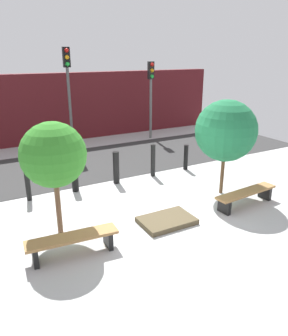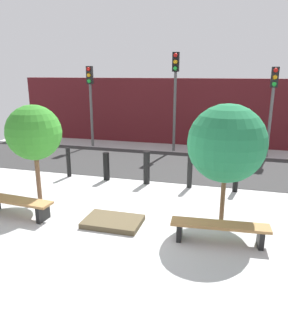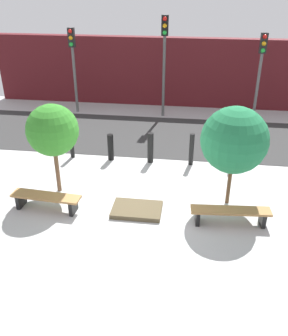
% 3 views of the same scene
% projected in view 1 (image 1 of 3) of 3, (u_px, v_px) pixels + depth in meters
% --- Properties ---
extents(ground_plane, '(18.00, 18.00, 0.00)m').
position_uv_depth(ground_plane, '(159.00, 216.00, 8.33)').
color(ground_plane, '#B1B1B1').
extents(road_strip, '(18.00, 4.07, 0.01)m').
position_uv_depth(road_strip, '(92.00, 163.00, 12.37)').
color(road_strip, '#303030').
rests_on(road_strip, ground).
extents(building_facade, '(16.20, 0.50, 3.10)m').
position_uv_depth(building_facade, '(60.00, 108.00, 15.14)').
color(building_facade, '#511419').
rests_on(building_facade, ground).
extents(bench_left, '(1.89, 0.56, 0.44)m').
position_uv_depth(bench_left, '(73.00, 241.00, 6.65)').
color(bench_left, black).
rests_on(bench_left, ground).
extents(bench_right, '(2.01, 0.54, 0.42)m').
position_uv_depth(bench_right, '(246.00, 195.00, 8.84)').
color(bench_right, black).
rests_on(bench_right, ground).
extents(planter_bed, '(1.31, 0.88, 0.13)m').
position_uv_depth(planter_bed, '(167.00, 221.00, 7.99)').
color(planter_bed, brown).
rests_on(planter_bed, ground).
extents(tree_behind_left_bench, '(1.42, 1.42, 2.60)m').
position_uv_depth(tree_behind_left_bench, '(53.00, 155.00, 6.95)').
color(tree_behind_left_bench, brown).
rests_on(tree_behind_left_bench, ground).
extents(tree_behind_right_bench, '(1.73, 1.73, 2.75)m').
position_uv_depth(tree_behind_right_bench, '(226.00, 131.00, 9.13)').
color(tree_behind_right_bench, brown).
rests_on(tree_behind_right_bench, ground).
extents(bollard_far_left, '(0.14, 0.14, 0.99)m').
position_uv_depth(bollard_far_left, '(28.00, 184.00, 9.09)').
color(bollard_far_left, black).
rests_on(bollard_far_left, ground).
extents(bollard_left, '(0.20, 0.20, 0.91)m').
position_uv_depth(bollard_left, '(75.00, 177.00, 9.72)').
color(bollard_left, black).
rests_on(bollard_left, ground).
extents(bollard_center, '(0.20, 0.20, 1.04)m').
position_uv_depth(bollard_center, '(116.00, 168.00, 10.31)').
color(bollard_center, black).
rests_on(bollard_center, ground).
extents(bollard_right, '(0.15, 0.15, 1.09)m').
position_uv_depth(bollard_right, '(153.00, 160.00, 10.91)').
color(bollard_right, black).
rests_on(bollard_right, ground).
extents(bollard_far_right, '(0.15, 0.15, 0.90)m').
position_uv_depth(bollard_far_right, '(186.00, 157.00, 11.55)').
color(bollard_far_right, black).
rests_on(bollard_far_right, ground).
extents(traffic_light_mid_west, '(0.28, 0.27, 4.17)m').
position_uv_depth(traffic_light_mid_west, '(68.00, 81.00, 13.35)').
color(traffic_light_mid_west, '#515151').
rests_on(traffic_light_mid_west, ground).
extents(traffic_light_mid_east, '(0.28, 0.27, 3.57)m').
position_uv_depth(traffic_light_mid_east, '(151.00, 86.00, 15.24)').
color(traffic_light_mid_east, '#606060').
rests_on(traffic_light_mid_east, ground).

